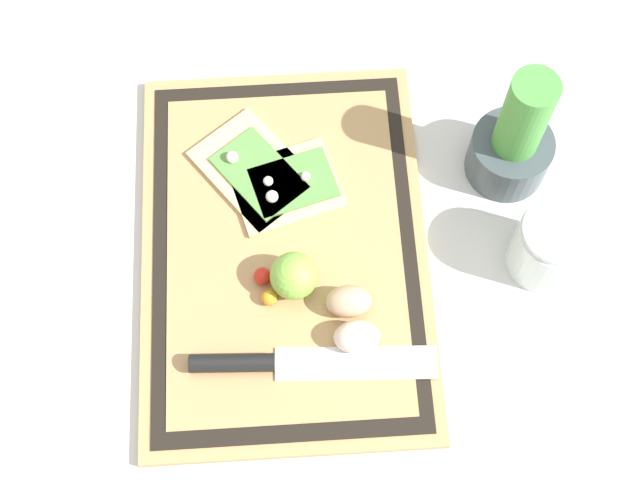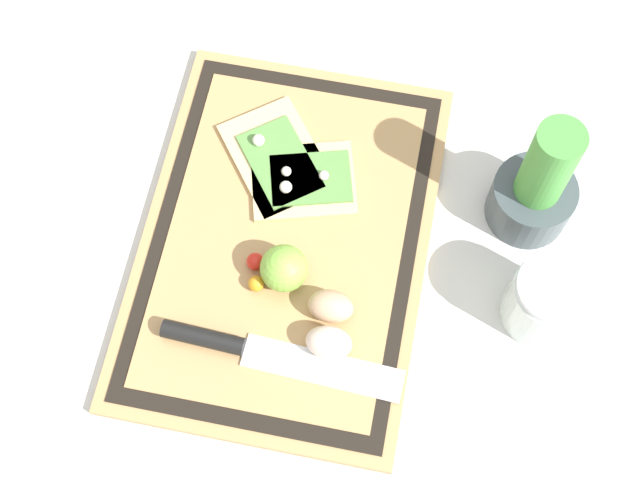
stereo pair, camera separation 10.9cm
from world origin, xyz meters
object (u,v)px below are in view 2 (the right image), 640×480
(sauce_jar, at_px, (544,302))
(lime, at_px, (284,268))
(pizza_slice_far, at_px, (305,180))
(egg_brown, at_px, (331,306))
(pizza_slice_near, at_px, (277,158))
(egg_pink, at_px, (329,342))
(herb_pot, at_px, (537,189))
(cherry_tomato_yellow, at_px, (256,284))
(cherry_tomato_red, at_px, (255,262))
(knife, at_px, (241,347))

(sauce_jar, bearing_deg, lime, -86.51)
(pizza_slice_far, height_order, egg_brown, egg_brown)
(pizza_slice_near, relative_size, pizza_slice_far, 1.18)
(pizza_slice_far, distance_m, egg_pink, 0.22)
(sauce_jar, bearing_deg, herb_pot, -168.10)
(egg_pink, distance_m, cherry_tomato_yellow, 0.12)
(pizza_slice_far, relative_size, egg_pink, 2.80)
(sauce_jar, bearing_deg, egg_pink, -68.21)
(cherry_tomato_red, bearing_deg, egg_brown, 67.80)
(cherry_tomato_red, bearing_deg, cherry_tomato_yellow, 14.16)
(lime, bearing_deg, egg_brown, 62.52)
(egg_brown, relative_size, cherry_tomato_red, 2.49)
(cherry_tomato_red, distance_m, sauce_jar, 0.35)
(knife, distance_m, lime, 0.11)
(cherry_tomato_yellow, bearing_deg, egg_brown, 81.49)
(lime, bearing_deg, sauce_jar, 93.49)
(herb_pot, xyz_separation_m, sauce_jar, (0.13, 0.03, -0.03))
(pizza_slice_near, relative_size, egg_brown, 3.31)
(lime, relative_size, cherry_tomato_yellow, 2.92)
(cherry_tomato_red, bearing_deg, lime, 77.52)
(egg_pink, xyz_separation_m, herb_pot, (-0.23, 0.21, 0.03))
(pizza_slice_near, height_order, cherry_tomato_red, pizza_slice_near)
(egg_pink, bearing_deg, egg_brown, -171.94)
(egg_pink, xyz_separation_m, lime, (-0.08, -0.07, 0.01))
(pizza_slice_far, height_order, sauce_jar, sauce_jar)
(pizza_slice_far, xyz_separation_m, egg_pink, (0.21, 0.07, 0.01))
(knife, height_order, egg_brown, egg_brown)
(pizza_slice_near, relative_size, egg_pink, 3.31)
(egg_pink, relative_size, sauce_jar, 0.58)
(knife, relative_size, cherry_tomato_yellow, 14.66)
(egg_pink, bearing_deg, lime, -137.90)
(sauce_jar, bearing_deg, cherry_tomato_yellow, -83.69)
(knife, height_order, sauce_jar, sauce_jar)
(cherry_tomato_yellow, bearing_deg, sauce_jar, 96.31)
(pizza_slice_near, xyz_separation_m, egg_brown, (0.19, 0.11, 0.01))
(lime, height_order, sauce_jar, sauce_jar)
(cherry_tomato_red, relative_size, sauce_jar, 0.23)
(knife, distance_m, egg_brown, 0.12)
(knife, xyz_separation_m, egg_brown, (-0.07, 0.09, 0.01))
(pizza_slice_far, bearing_deg, cherry_tomato_red, -16.46)
(cherry_tomato_yellow, distance_m, sauce_jar, 0.34)
(pizza_slice_far, xyz_separation_m, cherry_tomato_yellow, (0.15, -0.03, 0.00))
(cherry_tomato_yellow, relative_size, herb_pot, 0.10)
(pizza_slice_far, bearing_deg, egg_brown, 21.60)
(cherry_tomato_yellow, xyz_separation_m, sauce_jar, (-0.04, 0.34, 0.02))
(herb_pot, bearing_deg, cherry_tomato_red, -65.88)
(egg_brown, bearing_deg, pizza_slice_near, -150.62)
(egg_pink, distance_m, sauce_jar, 0.26)
(pizza_slice_near, distance_m, egg_pink, 0.26)
(pizza_slice_near, bearing_deg, pizza_slice_far, 58.85)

